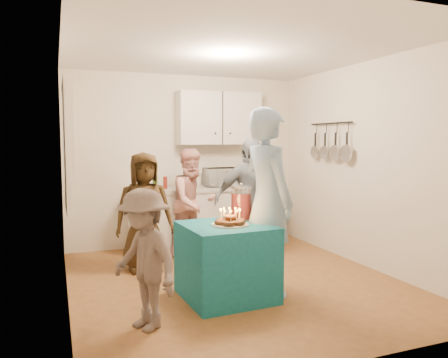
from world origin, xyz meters
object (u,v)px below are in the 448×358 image
object	(u,v)px
party_table	(226,261)
woman_back_left	(144,212)
woman_back_center	(193,202)
woman_back_right	(249,200)
microwave	(222,177)
punch_jar	(241,203)
child_near_left	(144,259)
counter	(204,219)
man_birthday	(268,201)

from	to	relation	value
party_table	woman_back_left	size ratio (longest dim) A/B	0.58
woman_back_center	woman_back_right	size ratio (longest dim) A/B	0.91
party_table	microwave	bearing A→B (deg)	70.38
party_table	punch_jar	distance (m)	0.66
microwave	child_near_left	distance (m)	3.11
woman_back_center	child_near_left	xyz separation A→B (m)	(-1.11, -2.19, -0.15)
party_table	child_near_left	bearing A→B (deg)	-154.56
microwave	woman_back_center	xyz separation A→B (m)	(-0.58, -0.39, -0.30)
microwave	party_table	xyz separation A→B (m)	(-0.76, -2.14, -0.67)
child_near_left	punch_jar	bearing A→B (deg)	95.08
counter	man_birthday	world-z (taller)	man_birthday
man_birthday	woman_back_right	distance (m)	1.18
man_birthday	woman_back_left	world-z (taller)	man_birthday
party_table	man_birthday	distance (m)	0.75
counter	microwave	xyz separation A→B (m)	(0.28, 0.00, 0.62)
punch_jar	man_birthday	xyz separation A→B (m)	(0.19, -0.25, 0.05)
woman_back_left	woman_back_right	world-z (taller)	woman_back_right
counter	woman_back_center	bearing A→B (deg)	-126.94
woman_back_left	woman_back_center	world-z (taller)	woman_back_center
woman_back_left	woman_back_right	xyz separation A→B (m)	(1.36, -0.14, 0.09)
man_birthday	child_near_left	bearing A→B (deg)	98.91
party_table	child_near_left	xyz separation A→B (m)	(-0.92, -0.44, 0.22)
counter	woman_back_right	size ratio (longest dim) A/B	1.34
punch_jar	woman_back_left	xyz separation A→B (m)	(-0.86, 1.02, -0.20)
punch_jar	woman_back_center	distance (m)	1.52
man_birthday	woman_back_left	size ratio (longest dim) A/B	1.33
microwave	woman_back_center	distance (m)	0.76
counter	child_near_left	distance (m)	2.94
party_table	woman_back_right	xyz separation A→B (m)	(0.77, 1.13, 0.44)
punch_jar	woman_back_right	world-z (taller)	woman_back_right
woman_back_left	child_near_left	bearing A→B (deg)	-100.73
woman_back_center	woman_back_right	bearing A→B (deg)	-65.66
counter	woman_back_left	bearing A→B (deg)	-140.82
microwave	child_near_left	world-z (taller)	child_near_left
counter	punch_jar	distance (m)	1.97
woman_back_center	party_table	bearing A→B (deg)	-114.86
woman_back_left	microwave	bearing A→B (deg)	32.95
counter	woman_back_left	world-z (taller)	woman_back_left
party_table	punch_jar	size ratio (longest dim) A/B	2.50
woman_back_center	woman_back_left	bearing A→B (deg)	-166.90
man_birthday	woman_back_right	bearing A→B (deg)	-23.71
woman_back_right	woman_back_left	bearing A→B (deg)	176.49
counter	party_table	xyz separation A→B (m)	(-0.48, -2.14, -0.05)
man_birthday	child_near_left	size ratio (longest dim) A/B	1.62
man_birthday	counter	bearing A→B (deg)	-9.01
child_near_left	woman_back_center	bearing A→B (deg)	128.39
woman_back_center	counter	bearing A→B (deg)	34.31
microwave	man_birthday	world-z (taller)	man_birthday
counter	child_near_left	xyz separation A→B (m)	(-1.40, -2.58, 0.17)
party_table	woman_back_right	distance (m)	1.43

